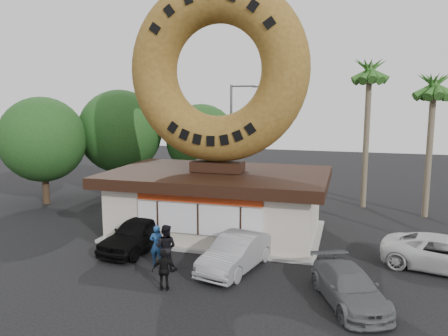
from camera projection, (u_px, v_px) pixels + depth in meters
name	position (u px, v px, depth m)	size (l,w,h in m)	color
ground	(174.00, 276.00, 17.35)	(90.00, 90.00, 0.00)	black
donut_shop	(218.00, 200.00, 22.75)	(11.20, 7.20, 3.80)	beige
giant_donut	(217.00, 70.00, 21.72)	(9.18, 9.18, 2.34)	olive
tree_west	(120.00, 132.00, 31.56)	(6.00, 6.00, 7.65)	#473321
tree_mid	(201.00, 140.00, 32.05)	(5.20, 5.20, 6.63)	#473321
tree_far	(43.00, 140.00, 28.78)	(5.60, 5.60, 7.14)	#473321
palm_near	(369.00, 76.00, 27.25)	(2.60, 2.60, 9.75)	#726651
palm_far	(434.00, 90.00, 25.01)	(2.60, 2.60, 8.75)	#726651
street_lamp	(233.00, 133.00, 32.33)	(2.11, 0.20, 8.00)	#59595E
person_left	(157.00, 245.00, 18.47)	(0.63, 0.41, 1.73)	navy
person_center	(166.00, 247.00, 17.90)	(0.93, 0.73, 1.92)	black
person_right	(164.00, 270.00, 16.00)	(0.90, 0.38, 1.54)	black
car_black	(138.00, 233.00, 20.37)	(1.82, 4.53, 1.54)	black
car_silver	(236.00, 253.00, 17.98)	(1.53, 4.39, 1.44)	gray
car_grey	(349.00, 287.00, 14.98)	(1.71, 4.20, 1.22)	slate
car_white	(447.00, 254.00, 17.85)	(2.33, 5.05, 1.40)	silver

